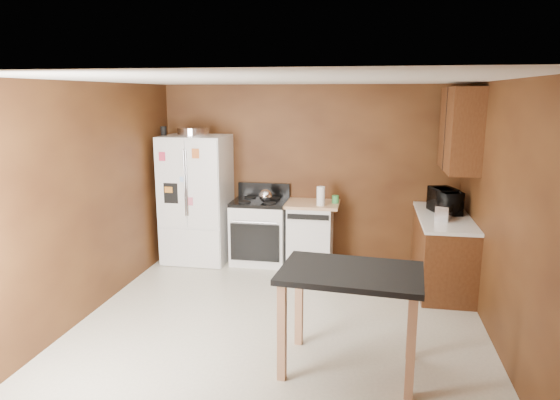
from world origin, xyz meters
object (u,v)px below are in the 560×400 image
(microwave, at_px, (445,202))
(green_canister, at_px, (335,199))
(pen_cup, at_px, (164,131))
(gas_range, at_px, (260,230))
(roasting_pan, at_px, (194,132))
(kettle, at_px, (266,196))
(paper_towel, at_px, (321,196))
(toaster, at_px, (444,212))
(island, at_px, (351,286))
(refrigerator, at_px, (197,199))
(dishwasher, at_px, (310,233))

(microwave, bearing_deg, green_canister, 57.58)
(pen_cup, distance_m, green_canister, 2.57)
(green_canister, xyz_separation_m, gas_range, (-1.06, -0.07, -0.48))
(roasting_pan, distance_m, kettle, 1.34)
(paper_towel, bearing_deg, gas_range, 171.57)
(paper_towel, bearing_deg, toaster, -20.38)
(pen_cup, relative_size, toaster, 0.50)
(kettle, distance_m, toaster, 2.37)
(kettle, xyz_separation_m, island, (1.28, -2.57, -0.22))
(roasting_pan, distance_m, refrigerator, 0.96)
(toaster, bearing_deg, gas_range, -176.25)
(toaster, height_order, microwave, microwave)
(pen_cup, bearing_deg, island, -43.17)
(gas_range, bearing_deg, dishwasher, 1.94)
(toaster, xyz_separation_m, microwave, (0.06, 0.40, 0.05))
(toaster, relative_size, dishwasher, 0.28)
(toaster, bearing_deg, dishwasher, 176.68)
(gas_range, xyz_separation_m, island, (1.38, -2.66, 0.30))
(toaster, bearing_deg, microwave, 101.07)
(kettle, relative_size, island, 0.14)
(kettle, height_order, green_canister, kettle)
(microwave, bearing_deg, island, 137.61)
(dishwasher, height_order, island, island)
(refrigerator, xyz_separation_m, gas_range, (0.91, 0.06, -0.44))
(microwave, distance_m, refrigerator, 3.38)
(pen_cup, height_order, gas_range, pen_cup)
(roasting_pan, height_order, dishwasher, roasting_pan)
(refrigerator, bearing_deg, green_canister, 3.71)
(pen_cup, height_order, toaster, pen_cup)
(paper_towel, height_order, refrigerator, refrigerator)
(green_canister, distance_m, dishwasher, 0.60)
(kettle, bearing_deg, microwave, -4.85)
(refrigerator, bearing_deg, dishwasher, 2.98)
(toaster, relative_size, island, 0.20)
(toaster, xyz_separation_m, refrigerator, (-3.30, 0.63, -0.09))
(gas_range, distance_m, dishwasher, 0.72)
(paper_towel, bearing_deg, roasting_pan, 177.97)
(kettle, bearing_deg, dishwasher, 10.72)
(kettle, bearing_deg, roasting_pan, 178.51)
(pen_cup, relative_size, green_canister, 1.19)
(green_canister, bearing_deg, dishwasher, -172.81)
(green_canister, bearing_deg, microwave, -14.40)
(green_canister, bearing_deg, toaster, -29.66)
(refrigerator, distance_m, dishwasher, 1.69)
(paper_towel, xyz_separation_m, green_canister, (0.18, 0.20, -0.08))
(paper_towel, height_order, island, paper_towel)
(pen_cup, relative_size, kettle, 0.70)
(green_canister, xyz_separation_m, microwave, (1.40, -0.36, 0.09))
(gas_range, bearing_deg, toaster, -16.17)
(kettle, bearing_deg, gas_range, 137.99)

